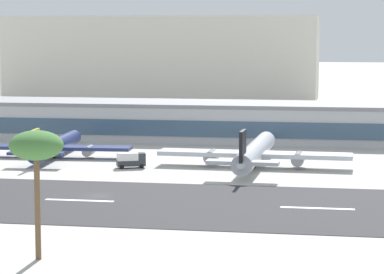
% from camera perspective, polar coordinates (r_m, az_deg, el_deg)
% --- Properties ---
extents(ground_plane, '(1400.00, 1400.00, 0.00)m').
position_cam_1_polar(ground_plane, '(157.71, -6.04, -3.76)').
color(ground_plane, '#B2AFA8').
extents(runway_strip, '(800.00, 38.84, 0.08)m').
position_cam_1_polar(runway_strip, '(153.20, -6.53, -4.06)').
color(runway_strip, '#2D2D30').
rests_on(runway_strip, ground_plane).
extents(runway_centreline_dash_4, '(12.00, 1.20, 0.01)m').
position_cam_1_polar(runway_centreline_dash_4, '(153.70, -7.18, -4.02)').
color(runway_centreline_dash_4, white).
rests_on(runway_centreline_dash_4, runway_strip).
extents(runway_centreline_dash_5, '(12.00, 1.20, 0.01)m').
position_cam_1_polar(runway_centreline_dash_5, '(147.27, 7.98, -4.51)').
color(runway_centreline_dash_5, white).
rests_on(runway_centreline_dash_5, runway_strip).
extents(terminal_building, '(175.28, 21.62, 10.06)m').
position_cam_1_polar(terminal_building, '(238.12, -0.49, 1.05)').
color(terminal_building, '#B7BABC').
rests_on(terminal_building, ground_plane).
extents(distant_hotel_block, '(133.81, 39.05, 35.10)m').
position_cam_1_polar(distant_hotel_block, '(386.52, -1.99, 5.09)').
color(distant_hotel_block, beige).
rests_on(distant_hotel_block, ground_plane).
extents(airliner_gold_tail_gate_0, '(35.22, 39.19, 8.18)m').
position_cam_1_polar(airliner_gold_tail_gate_0, '(205.50, -8.77, -0.62)').
color(airliner_gold_tail_gate_0, navy).
rests_on(airliner_gold_tail_gate_0, ground_plane).
extents(airliner_black_tail_gate_1, '(41.24, 46.97, 9.80)m').
position_cam_1_polar(airliner_black_tail_gate_1, '(189.04, 3.97, -1.03)').
color(airliner_black_tail_gate_1, silver).
rests_on(airliner_black_tail_gate_1, ground_plane).
extents(service_box_truck_1, '(6.46, 4.47, 3.25)m').
position_cam_1_polar(service_box_truck_1, '(189.03, -3.91, -1.44)').
color(service_box_truck_1, '#2D3338').
rests_on(service_box_truck_1, ground_plane).
extents(palm_tree_0, '(6.79, 6.79, 16.40)m').
position_cam_1_polar(palm_tree_0, '(113.12, -9.88, -0.68)').
color(palm_tree_0, brown).
rests_on(palm_tree_0, ground_plane).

